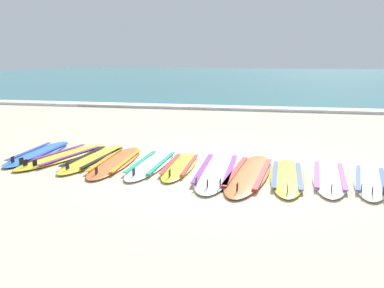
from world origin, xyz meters
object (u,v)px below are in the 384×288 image
surfboard_2 (94,158)px  surfboard_5 (180,166)px  surfboard_6 (217,170)px  surfboard_8 (287,176)px  surfboard_3 (116,161)px  surfboard_9 (329,177)px  surfboard_10 (370,181)px  surfboard_7 (249,174)px  surfboard_0 (39,153)px  surfboard_4 (151,164)px  surfboard_1 (64,156)px

surfboard_2 → surfboard_5: size_ratio=1.18×
surfboard_6 → surfboard_8: size_ratio=1.21×
surfboard_5 → surfboard_2: bearing=174.0°
surfboard_5 → surfboard_3: bearing=177.8°
surfboard_3 → surfboard_5: (1.22, -0.05, 0.00)m
surfboard_9 → surfboard_10: 0.60m
surfboard_7 → surfboard_10: size_ratio=1.26×
surfboard_0 → surfboard_8: 4.84m
surfboard_2 → surfboard_10: (4.80, -0.41, 0.00)m
surfboard_4 → surfboard_3: bearing=179.2°
surfboard_2 → surfboard_3: bearing=-14.9°
surfboard_6 → surfboard_9: size_ratio=1.18×
surfboard_4 → surfboard_8: bearing=-7.1°
surfboard_5 → surfboard_6: 0.68m
surfboard_3 → surfboard_10: size_ratio=1.15×
surfboard_5 → surfboard_8: size_ratio=0.91×
surfboard_8 → surfboard_5: bearing=171.9°
surfboard_3 → surfboard_0: bearing=170.4°
surfboard_1 → surfboard_9: size_ratio=1.11×
surfboard_0 → surfboard_4: (2.44, -0.31, 0.00)m
surfboard_6 → surfboard_10: same height
surfboard_8 → surfboard_1: bearing=173.4°
surfboard_9 → surfboard_4: bearing=176.7°
surfboard_0 → surfboard_5: bearing=-6.6°
surfboard_1 → surfboard_8: same height
surfboard_0 → surfboard_9: size_ratio=1.02×
surfboard_0 → surfboard_9: 5.48m
surfboard_6 → surfboard_7: bearing=-9.8°
surfboard_8 → surfboard_10: size_ratio=1.05×
surfboard_2 → surfboard_1: bearing=176.1°
surfboard_5 → surfboard_8: (1.82, -0.26, -0.00)m
surfboard_4 → surfboard_10: bearing=-4.2°
surfboard_8 → surfboard_9: size_ratio=0.98×
surfboard_8 → surfboard_9: same height
surfboard_2 → surfboard_10: same height
surfboard_5 → surfboard_7: size_ratio=0.76×
surfboard_0 → surfboard_2: same height
surfboard_3 → surfboard_6: size_ratio=0.90×
surfboard_8 → surfboard_6: bearing=173.6°
surfboard_1 → surfboard_9: 4.87m
surfboard_9 → surfboard_7: bearing=-176.1°
surfboard_8 → surfboard_9: 0.67m
surfboard_4 → surfboard_5: size_ratio=1.13×
surfboard_1 → surfboard_9: bearing=-4.3°
surfboard_7 → surfboard_10: 1.86m
surfboard_2 → surfboard_3: size_ratio=0.99×
surfboard_2 → surfboard_10: size_ratio=1.13×
surfboard_2 → surfboard_8: same height
surfboard_3 → surfboard_8: (3.04, -0.31, 0.00)m
surfboard_6 → surfboard_10: size_ratio=1.27×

